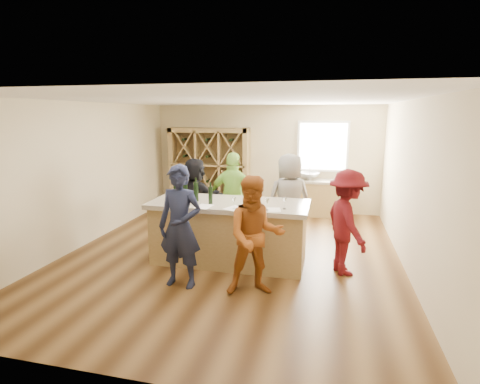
% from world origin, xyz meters
% --- Properties ---
extents(floor, '(6.00, 7.00, 0.10)m').
position_xyz_m(floor, '(0.00, 0.00, -0.05)').
color(floor, brown).
rests_on(floor, ground).
extents(ceiling, '(6.00, 7.00, 0.10)m').
position_xyz_m(ceiling, '(0.00, 0.00, 2.85)').
color(ceiling, white).
rests_on(ceiling, ground).
extents(wall_back, '(6.00, 0.10, 2.80)m').
position_xyz_m(wall_back, '(0.00, 3.55, 1.40)').
color(wall_back, beige).
rests_on(wall_back, ground).
extents(wall_front, '(6.00, 0.10, 2.80)m').
position_xyz_m(wall_front, '(0.00, -3.55, 1.40)').
color(wall_front, beige).
rests_on(wall_front, ground).
extents(wall_left, '(0.10, 7.00, 2.80)m').
position_xyz_m(wall_left, '(-3.05, 0.00, 1.40)').
color(wall_left, beige).
rests_on(wall_left, ground).
extents(wall_right, '(0.10, 7.00, 2.80)m').
position_xyz_m(wall_right, '(3.05, 0.00, 1.40)').
color(wall_right, beige).
rests_on(wall_right, ground).
extents(window_frame, '(1.30, 0.06, 1.30)m').
position_xyz_m(window_frame, '(1.50, 3.47, 1.75)').
color(window_frame, white).
rests_on(window_frame, wall_back).
extents(window_pane, '(1.18, 0.01, 1.18)m').
position_xyz_m(window_pane, '(1.50, 3.44, 1.75)').
color(window_pane, white).
rests_on(window_pane, wall_back).
extents(wine_rack, '(2.20, 0.45, 2.20)m').
position_xyz_m(wine_rack, '(-1.50, 3.27, 1.10)').
color(wine_rack, olive).
rests_on(wine_rack, floor).
extents(back_counter_base, '(1.60, 0.58, 0.86)m').
position_xyz_m(back_counter_base, '(1.40, 3.20, 0.43)').
color(back_counter_base, olive).
rests_on(back_counter_base, floor).
extents(back_counter_top, '(1.70, 0.62, 0.06)m').
position_xyz_m(back_counter_top, '(1.40, 3.20, 0.89)').
color(back_counter_top, '#A39A86').
rests_on(back_counter_top, back_counter_base).
extents(sink, '(0.54, 0.54, 0.19)m').
position_xyz_m(sink, '(1.20, 3.20, 1.01)').
color(sink, silver).
rests_on(sink, back_counter_top).
extents(faucet, '(0.02, 0.02, 0.30)m').
position_xyz_m(faucet, '(1.20, 3.38, 1.07)').
color(faucet, silver).
rests_on(faucet, back_counter_top).
extents(tasting_counter_base, '(2.60, 1.00, 1.00)m').
position_xyz_m(tasting_counter_base, '(0.04, -0.34, 0.50)').
color(tasting_counter_base, olive).
rests_on(tasting_counter_base, floor).
extents(tasting_counter_top, '(2.72, 1.12, 0.08)m').
position_xyz_m(tasting_counter_top, '(0.04, -0.34, 1.04)').
color(tasting_counter_top, '#A39A86').
rests_on(tasting_counter_top, tasting_counter_base).
extents(wine_bottle_a, '(0.09, 0.09, 0.32)m').
position_xyz_m(wine_bottle_a, '(-0.87, -0.50, 1.24)').
color(wine_bottle_a, black).
rests_on(wine_bottle_a, tasting_counter_top).
extents(wine_bottle_b, '(0.08, 0.08, 0.31)m').
position_xyz_m(wine_bottle_b, '(-0.67, -0.56, 1.24)').
color(wine_bottle_b, black).
rests_on(wine_bottle_b, tasting_counter_top).
extents(wine_bottle_c, '(0.09, 0.09, 0.33)m').
position_xyz_m(wine_bottle_c, '(-0.54, -0.40, 1.25)').
color(wine_bottle_c, black).
rests_on(wine_bottle_c, tasting_counter_top).
extents(wine_bottle_e, '(0.08, 0.08, 0.29)m').
position_xyz_m(wine_bottle_e, '(-0.23, -0.53, 1.23)').
color(wine_bottle_e, black).
rests_on(wine_bottle_e, tasting_counter_top).
extents(wine_glass_b, '(0.08, 0.08, 0.19)m').
position_xyz_m(wine_glass_b, '(0.24, -0.79, 1.17)').
color(wine_glass_b, white).
rests_on(wine_glass_b, tasting_counter_top).
extents(wine_glass_c, '(0.09, 0.09, 0.20)m').
position_xyz_m(wine_glass_c, '(0.76, -0.74, 1.18)').
color(wine_glass_c, white).
rests_on(wine_glass_c, tasting_counter_top).
extents(wine_glass_d, '(0.08, 0.08, 0.19)m').
position_xyz_m(wine_glass_d, '(0.48, -0.49, 1.17)').
color(wine_glass_d, white).
rests_on(wine_glass_d, tasting_counter_top).
extents(wine_glass_e, '(0.07, 0.07, 0.18)m').
position_xyz_m(wine_glass_e, '(1.02, -0.60, 1.17)').
color(wine_glass_e, white).
rests_on(wine_glass_e, tasting_counter_top).
extents(tasting_menu_a, '(0.27, 0.35, 0.00)m').
position_xyz_m(tasting_menu_a, '(-0.28, -0.75, 1.08)').
color(tasting_menu_a, white).
rests_on(tasting_menu_a, tasting_counter_top).
extents(tasting_menu_b, '(0.36, 0.40, 0.00)m').
position_xyz_m(tasting_menu_b, '(0.23, -0.74, 1.08)').
color(tasting_menu_b, white).
rests_on(tasting_menu_b, tasting_counter_top).
extents(tasting_menu_c, '(0.26, 0.31, 0.00)m').
position_xyz_m(tasting_menu_c, '(0.87, -0.69, 1.08)').
color(tasting_menu_c, white).
rests_on(tasting_menu_c, tasting_counter_top).
extents(person_near_left, '(0.70, 0.54, 1.85)m').
position_xyz_m(person_near_left, '(-0.43, -1.42, 0.93)').
color(person_near_left, '#191E38').
rests_on(person_near_left, floor).
extents(person_near_right, '(0.94, 0.70, 1.73)m').
position_xyz_m(person_near_right, '(0.71, -1.41, 0.87)').
color(person_near_right, '#994C19').
rests_on(person_near_right, floor).
extents(person_server, '(0.90, 1.22, 1.72)m').
position_xyz_m(person_server, '(2.00, -0.37, 0.86)').
color(person_server, '#590F14').
rests_on(person_server, floor).
extents(person_far_mid, '(1.11, 0.63, 1.83)m').
position_xyz_m(person_far_mid, '(-0.16, 0.73, 0.91)').
color(person_far_mid, '#8CC64C').
rests_on(person_far_mid, floor).
extents(person_far_right, '(1.06, 0.93, 1.83)m').
position_xyz_m(person_far_right, '(0.95, 0.76, 0.91)').
color(person_far_right, slate).
rests_on(person_far_right, floor).
extents(person_far_left, '(1.65, 1.11, 1.67)m').
position_xyz_m(person_far_left, '(-1.05, 0.91, 0.84)').
color(person_far_left, black).
rests_on(person_far_left, floor).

